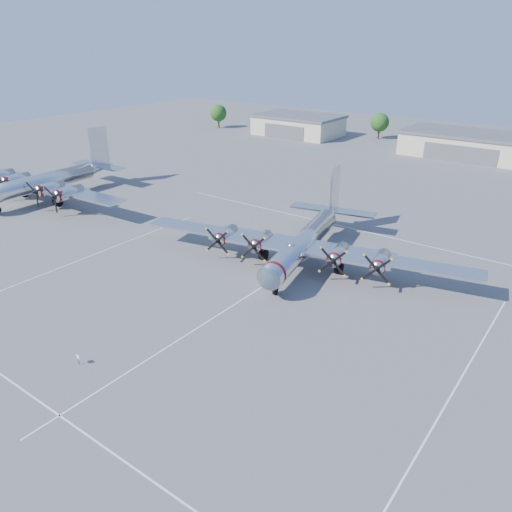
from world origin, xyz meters
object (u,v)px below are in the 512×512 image
Objects in this scene: hangar_west at (298,125)px; info_placard at (78,358)px; hangar_center at (469,145)px; tree_west at (380,122)px; bomber_west at (50,199)px; main_bomber_b29 at (305,261)px; tree_far_west at (218,113)px.

info_placard is at bearing -67.63° from hangar_west.
hangar_center is at bearing -0.00° from hangar_west.
tree_west is at bearing 107.71° from info_placard.
tree_west is 7.20× the size of info_placard.
hangar_west is 107.49m from info_placard.
bomber_west is at bearing 156.54° from info_placard.
tree_west is at bearing 95.72° from main_bomber_b29.
hangar_west is 0.56× the size of main_bomber_b29.
hangar_center is 70.13m from tree_far_west.
tree_west reaches higher than bomber_west.
hangar_center is 0.74× the size of bomber_west.
hangar_west reaches higher than bomber_west.
tree_west is 109.49m from info_placard.
hangar_west is at bearing 85.54° from bomber_west.
hangar_west and hangar_center have the same top height.
hangar_west is at bearing 180.00° from hangar_center.
tree_west is (20.00, 8.04, 1.51)m from hangar_west.
hangar_west reaches higher than info_placard.
main_bomber_b29 is (45.13, -70.37, -2.71)m from hangar_west.
hangar_center reaches higher than info_placard.
bomber_west is at bearing 172.61° from main_bomber_b29.
main_bomber_b29 is at bearing 88.43° from info_placard.
hangar_west is 3.40× the size of tree_west.
tree_far_west is (-25.00, -3.96, 1.51)m from hangar_west.
bomber_west is (-47.35, -74.24, -2.71)m from hangar_center.
tree_west is (45.00, 12.00, 0.00)m from tree_far_west.
hangar_west is at bearing 119.07° from info_placard.
bomber_west is at bearing -72.13° from tree_far_west.
info_placard is (20.91, -107.42, -3.57)m from tree_west.
tree_west reaches higher than hangar_west.
main_bomber_b29 is at bearing -72.23° from tree_west.
tree_west reaches higher than info_placard.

